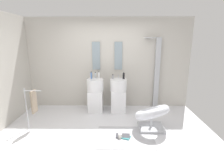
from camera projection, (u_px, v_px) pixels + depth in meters
ground_plane at (105, 132)px, 3.87m from camera, size 4.80×3.60×0.04m
rear_partition at (107, 63)px, 5.15m from camera, size 4.80×0.10×2.60m
pedestal_sink_left at (95, 95)px, 4.87m from camera, size 0.45×0.45×1.03m
pedestal_sink_right at (118, 95)px, 4.86m from camera, size 0.45×0.45×1.03m
vanity_mirror_left at (96, 56)px, 5.03m from camera, size 0.22×0.03×0.79m
vanity_mirror_right at (118, 56)px, 5.03m from camera, size 0.22×0.03×0.79m
shower_column at (156, 72)px, 5.07m from camera, size 0.49×0.24×2.05m
lounge_chair at (152, 114)px, 3.92m from camera, size 1.10×1.10×0.65m
towel_rack at (33, 103)px, 3.85m from camera, size 0.37×0.22×0.95m
area_rug at (125, 137)px, 3.65m from camera, size 1.18×0.89×0.01m
magazine_teal at (123, 137)px, 3.62m from camera, size 0.32×0.25×0.02m
magazine_charcoal at (123, 136)px, 3.66m from camera, size 0.30×0.19×0.02m
coffee_mug at (120, 136)px, 3.58m from camera, size 0.08×0.08×0.09m
soap_bottle_white at (99, 75)px, 4.84m from camera, size 0.05×0.05×0.19m
soap_bottle_black at (124, 76)px, 4.78m from camera, size 0.06×0.06×0.18m
soap_bottle_clear at (95, 75)px, 4.91m from camera, size 0.04×0.04×0.17m
soap_bottle_grey at (113, 77)px, 4.79m from camera, size 0.05×0.05×0.13m
soap_bottle_blue at (91, 75)px, 4.79m from camera, size 0.05×0.05×0.20m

